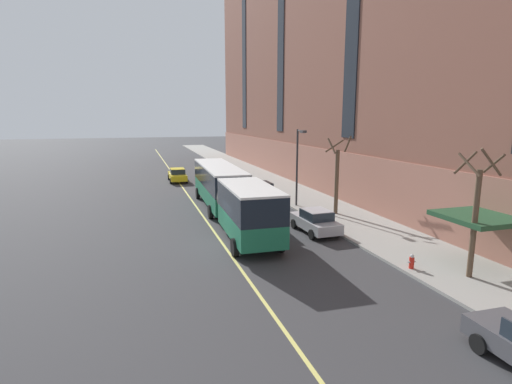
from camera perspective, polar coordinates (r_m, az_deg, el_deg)
ground_plane at (r=23.79m, az=-3.39°, el=-7.44°), size 260.00×260.00×0.00m
sidewalk at (r=29.92m, az=13.17°, el=-3.76°), size 5.30×160.00×0.15m
city_bus at (r=29.27m, az=-4.02°, el=0.12°), size 3.38×19.41×3.49m
parked_car_silver_0 at (r=26.07m, az=8.46°, el=-4.12°), size 2.07×4.33×1.56m
parked_car_darkgray_1 at (r=46.36m, az=-3.28°, el=2.47°), size 2.07×4.68×1.56m
parked_car_black_2 at (r=36.51m, az=0.75°, el=0.25°), size 2.00×4.68×1.56m
taxi_cab at (r=47.07m, az=-11.16°, el=2.41°), size 2.03×4.76×1.56m
street_tree_near_corner at (r=20.37m, az=28.85°, el=-2.54°), size 1.66×1.66×5.99m
street_tree_mid_block at (r=30.60m, az=11.50°, el=2.30°), size 1.62×1.77×5.90m
street_lamp at (r=32.58m, az=6.07°, el=4.71°), size 0.36×1.48×6.26m
fire_hydrant at (r=21.02m, az=21.35°, el=-9.23°), size 0.42×0.24×0.72m
lane_centerline at (r=26.48m, az=-6.06°, el=-5.58°), size 0.16×140.00×0.01m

